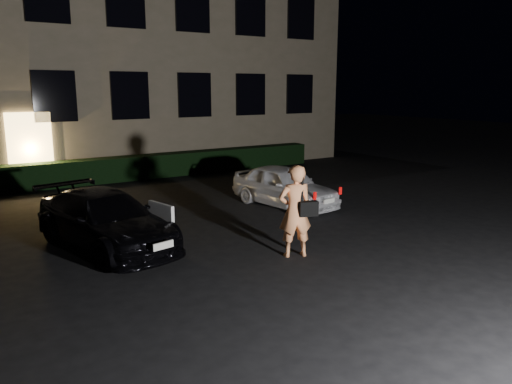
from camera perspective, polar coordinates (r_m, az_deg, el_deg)
ground at (r=9.93m, az=8.27°, el=-7.65°), size 80.00×80.00×0.00m
building at (r=22.99m, az=-18.10°, el=18.07°), size 20.00×8.11×12.00m
hedge at (r=18.78m, az=-13.36°, el=2.76°), size 15.00×0.70×0.85m
sedan at (r=10.88m, az=-16.81°, el=-3.07°), size 2.42×4.29×1.17m
hatch at (r=14.03m, az=3.25°, el=0.70°), size 1.78×3.56×1.16m
man at (r=9.81m, az=4.54°, el=-2.18°), size 0.78×0.65×1.84m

